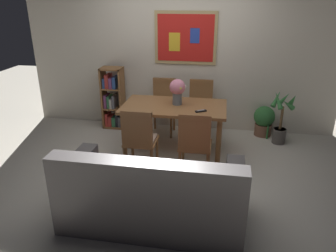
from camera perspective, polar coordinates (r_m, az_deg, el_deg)
ground_plane at (r=4.35m, az=-1.20°, el=-7.86°), size 12.00×12.00×0.00m
wall_back_with_painting at (r=5.46m, az=2.06°, el=12.99°), size 5.20×0.14×2.60m
dining_table at (r=4.59m, az=1.10°, el=2.51°), size 1.46×0.85×0.73m
dining_chair_near_right at (r=3.92m, az=4.78°, el=-2.63°), size 0.40×0.41×0.91m
dining_chair_near_left at (r=4.03m, az=-5.10°, el=-1.91°), size 0.40×0.41×0.91m
dining_chair_far_left at (r=5.35m, az=-0.82°, el=4.35°), size 0.40×0.41×0.91m
dining_chair_far_right at (r=5.28m, az=5.74°, el=3.99°), size 0.40×0.41×0.91m
leather_couch at (r=3.29m, az=-2.87°, el=-12.38°), size 1.80×0.84×0.84m
bookshelf at (r=5.66m, az=-9.77°, el=4.53°), size 0.36×0.28×1.06m
potted_ivy at (r=5.53m, az=16.64°, el=0.99°), size 0.34×0.34×0.52m
potted_palm at (r=5.27m, az=19.41°, el=1.00°), size 0.38×0.37×0.85m
flower_vase at (r=4.55m, az=1.70°, el=6.50°), size 0.23×0.22×0.37m
tv_remote at (r=4.33m, az=5.83°, el=2.66°), size 0.16×0.12×0.02m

